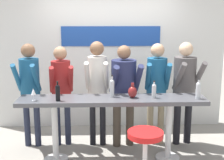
{
  "coord_description": "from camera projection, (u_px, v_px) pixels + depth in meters",
  "views": [
    {
      "loc": [
        -0.15,
        -4.33,
        2.17
      ],
      "look_at": [
        0.0,
        0.07,
        1.2
      ],
      "focal_mm": 50.0,
      "sensor_mm": 36.0,
      "label": 1
    }
  ],
  "objects": [
    {
      "name": "tasting_table",
      "position": [
        112.0,
        108.0,
        4.53
      ],
      "size": [
        2.71,
        0.49,
        0.95
      ],
      "color": "#4C4C51",
      "rests_on": "ground_plane"
    },
    {
      "name": "back_wall",
      "position": [
        109.0,
        60.0,
        5.86
      ],
      "size": [
        4.31,
        0.12,
        2.55
      ],
      "color": "silver",
      "rests_on": "ground_plane"
    },
    {
      "name": "decorative_vase",
      "position": [
        132.0,
        92.0,
        4.49
      ],
      "size": [
        0.13,
        0.13,
        0.22
      ],
      "color": "maroon",
      "rests_on": "tasting_table"
    },
    {
      "name": "person_right",
      "position": [
        185.0,
        82.0,
        5.03
      ],
      "size": [
        0.49,
        0.59,
        1.7
      ],
      "rotation": [
        0.0,
        0.0,
        0.19
      ],
      "color": "black",
      "rests_on": "ground_plane"
    },
    {
      "name": "person_center",
      "position": [
        124.0,
        86.0,
        4.96
      ],
      "size": [
        0.53,
        0.61,
        1.66
      ],
      "rotation": [
        0.0,
        0.0,
        0.17
      ],
      "color": "#473D33",
      "rests_on": "ground_plane"
    },
    {
      "name": "person_far_left",
      "position": [
        30.0,
        83.0,
        4.94
      ],
      "size": [
        0.4,
        0.52,
        1.69
      ],
      "rotation": [
        0.0,
        0.0,
        -0.08
      ],
      "color": "#23283D",
      "rests_on": "ground_plane"
    },
    {
      "name": "wine_bottle_1",
      "position": [
        198.0,
        90.0,
        4.43
      ],
      "size": [
        0.07,
        0.07,
        0.3
      ],
      "color": "#B7BCC1",
      "rests_on": "tasting_table"
    },
    {
      "name": "person_left",
      "position": [
        61.0,
        85.0,
        4.99
      ],
      "size": [
        0.42,
        0.53,
        1.64
      ],
      "rotation": [
        0.0,
        0.0,
        0.16
      ],
      "color": "#23283D",
      "rests_on": "ground_plane"
    },
    {
      "name": "wine_glass_0",
      "position": [
        33.0,
        92.0,
        4.33
      ],
      "size": [
        0.07,
        0.07,
        0.18
      ],
      "color": "silver",
      "rests_on": "tasting_table"
    },
    {
      "name": "person_center_left",
      "position": [
        97.0,
        81.0,
        4.97
      ],
      "size": [
        0.37,
        0.51,
        1.72
      ],
      "rotation": [
        0.0,
        0.0,
        -0.04
      ],
      "color": "black",
      "rests_on": "ground_plane"
    },
    {
      "name": "wine_bottle_0",
      "position": [
        154.0,
        90.0,
        4.47
      ],
      "size": [
        0.06,
        0.06,
        0.25
      ],
      "color": "#B7BCC1",
      "rests_on": "tasting_table"
    },
    {
      "name": "person_center_right",
      "position": [
        157.0,
        82.0,
        5.04
      ],
      "size": [
        0.4,
        0.52,
        1.68
      ],
      "rotation": [
        0.0,
        0.0,
        -0.06
      ],
      "color": "gray",
      "rests_on": "ground_plane"
    },
    {
      "name": "wine_bottle_2",
      "position": [
        112.0,
        87.0,
        4.52
      ],
      "size": [
        0.07,
        0.07,
        0.33
      ],
      "color": "#B7BCC1",
      "rests_on": "tasting_table"
    },
    {
      "name": "bar_stool",
      "position": [
        145.0,
        149.0,
        3.89
      ],
      "size": [
        0.47,
        0.47,
        0.72
      ],
      "color": "silver",
      "rests_on": "ground_plane"
    },
    {
      "name": "wine_bottle_3",
      "position": [
        58.0,
        92.0,
        4.32
      ],
      "size": [
        0.06,
        0.06,
        0.28
      ],
      "color": "black",
      "rests_on": "tasting_table"
    },
    {
      "name": "ground_plane",
      "position": [
        112.0,
        159.0,
        4.7
      ],
      "size": [
        40.0,
        40.0,
        0.0
      ],
      "primitive_type": "plane",
      "color": "gray"
    }
  ]
}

